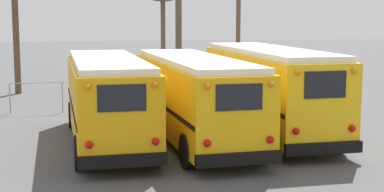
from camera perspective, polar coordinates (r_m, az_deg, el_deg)
ground_plane at (r=20.99m, az=0.28°, el=-4.52°), size 160.00×160.00×0.00m
school_bus_0 at (r=20.63m, az=-8.22°, el=-0.12°), size 2.75×9.48×3.04m
school_bus_1 at (r=20.90m, az=0.17°, el=0.06°), size 3.00×10.15×3.03m
school_bus_2 at (r=22.36m, az=7.45°, el=0.78°), size 2.76×9.74×3.26m
utility_pole at (r=31.34m, az=-1.31°, el=7.43°), size 1.80×0.34×8.26m
fence_line at (r=28.19m, az=-2.88°, el=0.69°), size 14.15×0.06×1.42m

